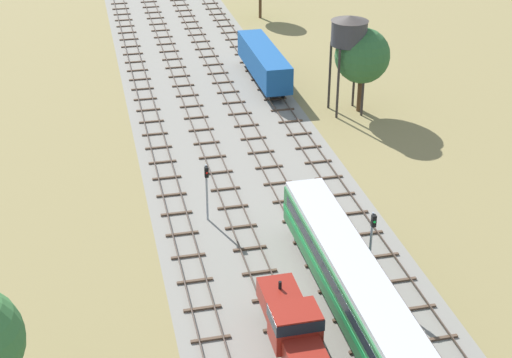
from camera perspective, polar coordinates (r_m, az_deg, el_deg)
ground_plane at (r=80.50m, az=-3.73°, el=6.53°), size 480.00×480.00×0.00m
ballast_bed at (r=80.49m, az=-3.73°, el=6.53°), size 17.13×176.00×0.01m
track_far_left at (r=80.67m, az=-8.48°, el=6.43°), size 2.40×126.00×0.29m
track_left at (r=81.08m, az=-5.39°, el=6.73°), size 2.40×126.00×0.29m
track_centre_left at (r=81.71m, az=-2.33°, el=7.00°), size 2.40×126.00×0.29m
track_centre at (r=82.58m, az=0.67°, el=7.25°), size 2.40×126.00×0.29m
shunter_loco_left_nearest at (r=43.38m, az=2.80°, el=-10.98°), size 2.74×8.46×3.10m
passenger_coach_centre_left_near at (r=45.66m, az=7.49°, el=-8.02°), size 2.96×22.00×3.80m
freight_boxcar_centre_mid at (r=82.36m, az=0.58°, el=8.90°), size 2.87×14.00×3.60m
water_tower at (r=73.35m, az=7.06°, el=10.95°), size 3.60×3.60×9.74m
signal_post_nearest at (r=48.35m, az=8.71°, el=-4.62°), size 0.28×0.47×5.51m
signal_post_near at (r=55.38m, az=-3.75°, el=-0.48°), size 0.28×0.47×4.61m
lineside_tree_0 at (r=74.45m, az=8.04°, el=9.20°), size 5.38×5.38×8.44m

